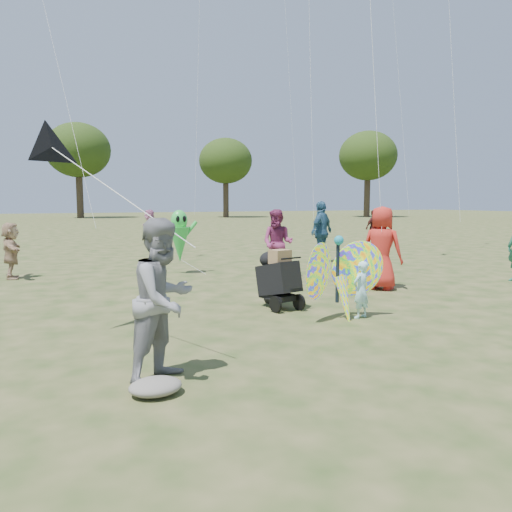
{
  "coord_description": "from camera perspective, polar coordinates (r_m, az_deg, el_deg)",
  "views": [
    {
      "loc": [
        -3.5,
        -5.73,
        1.98
      ],
      "look_at": [
        -0.2,
        1.5,
        1.1
      ],
      "focal_mm": 35.0,
      "sensor_mm": 36.0,
      "label": 1
    }
  ],
  "objects": [
    {
      "name": "crowd_j",
      "position": [
        23.47,
        -12.06,
        3.3
      ],
      "size": [
        0.57,
        1.5,
        1.59
      ],
      "primitive_type": "imported",
      "rotation": [
        0.0,
        0.0,
        4.64
      ],
      "color": "#BB6B9A",
      "rests_on": "ground"
    },
    {
      "name": "crowd_h",
      "position": [
        22.65,
        13.33,
        3.15
      ],
      "size": [
        0.96,
        0.49,
        1.58
      ],
      "primitive_type": "imported",
      "rotation": [
        0.0,
        0.0,
        3.26
      ],
      "color": "#491B18",
      "rests_on": "ground"
    },
    {
      "name": "tree_line",
      "position": [
        51.46,
        -16.76,
        11.52
      ],
      "size": [
        91.78,
        33.6,
        10.79
      ],
      "color": "#3A2D21",
      "rests_on": "ground"
    },
    {
      "name": "adult_man",
      "position": [
        5.6,
        -10.49,
        -4.92
      ],
      "size": [
        1.11,
        1.06,
        1.8
      ],
      "primitive_type": "imported",
      "rotation": [
        0.0,
        0.0,
        0.6
      ],
      "color": "gray",
      "rests_on": "ground"
    },
    {
      "name": "crowd_d",
      "position": [
        14.12,
        -26.2,
        0.56
      ],
      "size": [
        0.44,
        1.34,
        1.44
      ],
      "primitive_type": "imported",
      "rotation": [
        0.0,
        0.0,
        1.59
      ],
      "color": "tan",
      "rests_on": "ground"
    },
    {
      "name": "alien_kite",
      "position": [
        13.66,
        -8.73,
        2.02
      ],
      "size": [
        1.12,
        0.69,
        1.74
      ],
      "color": "green",
      "rests_on": "ground"
    },
    {
      "name": "crowd_a",
      "position": [
        11.46,
        14.16,
        0.88
      ],
      "size": [
        0.98,
        1.09,
        1.86
      ],
      "primitive_type": "imported",
      "rotation": [
        0.0,
        0.0,
        2.13
      ],
      "color": "red",
      "rests_on": "ground"
    },
    {
      "name": "ground",
      "position": [
        7.0,
        6.71,
        -10.16
      ],
      "size": [
        160.0,
        160.0,
        0.0
      ],
      "primitive_type": "plane",
      "color": "#51592B",
      "rests_on": "ground"
    },
    {
      "name": "delta_kite_rig",
      "position": [
        7.66,
        -22.24,
        11.36
      ],
      "size": [
        1.83,
        2.52,
        1.69
      ],
      "color": "black",
      "rests_on": "ground"
    },
    {
      "name": "grey_bag",
      "position": [
        5.38,
        -11.42,
        -14.41
      ],
      "size": [
        0.55,
        0.45,
        0.17
      ],
      "primitive_type": "ellipsoid",
      "color": "slate",
      "rests_on": "ground"
    },
    {
      "name": "jogging_stroller",
      "position": [
        9.27,
        2.47,
        -2.16
      ],
      "size": [
        0.63,
        1.1,
        1.09
      ],
      "rotation": [
        0.0,
        0.0,
        0.21
      ],
      "color": "black",
      "rests_on": "ground"
    },
    {
      "name": "crowd_e",
      "position": [
        13.01,
        2.49,
        1.47
      ],
      "size": [
        1.07,
        1.08,
        1.76
      ],
      "primitive_type": "imported",
      "rotation": [
        0.0,
        0.0,
        5.46
      ],
      "color": "#7F2A55",
      "rests_on": "ground"
    },
    {
      "name": "child_girl",
      "position": [
        8.63,
        11.91,
        -3.79
      ],
      "size": [
        0.4,
        0.32,
        0.97
      ],
      "primitive_type": "imported",
      "rotation": [
        0.0,
        0.0,
        3.42
      ],
      "color": "#AEECF7",
      "rests_on": "ground"
    },
    {
      "name": "butterfly_kite",
      "position": [
        8.42,
        9.62,
        -2.62
      ],
      "size": [
        1.74,
        0.75,
        1.61
      ],
      "color": "red",
      "rests_on": "ground"
    },
    {
      "name": "crowd_c",
      "position": [
        16.2,
        7.48,
        2.76
      ],
      "size": [
        1.24,
        0.98,
        1.97
      ],
      "primitive_type": "imported",
      "rotation": [
        0.0,
        0.0,
        3.64
      ],
      "color": "#2D5A7C",
      "rests_on": "ground"
    }
  ]
}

